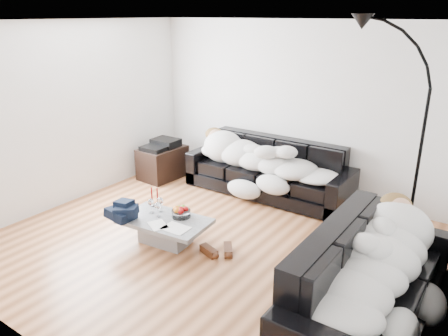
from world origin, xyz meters
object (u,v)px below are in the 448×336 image
Objects in this scene: coffee_table at (165,231)px; sleeper_right at (373,262)px; wine_glass_c at (158,210)px; wine_glass_b at (151,206)px; shoes at (218,250)px; sleeper_back at (267,156)px; candle_left at (152,197)px; av_cabinet at (163,163)px; sofa_right at (371,282)px; stereo at (162,144)px; candle_right at (157,198)px; sofa_back at (268,168)px; fruit_bowl at (181,212)px; floor_lamp at (420,154)px; wine_glass_a at (160,205)px.

sleeper_right is at bearing -2.02° from coffee_table.
wine_glass_b is at bearing 167.90° from wine_glass_c.
wine_glass_b reaches higher than shoes.
sleeper_back is 1.94m from candle_left.
av_cabinet is at bearing -169.33° from sleeper_back.
sofa_right is at bearing -2.55° from wine_glass_b.
shoes is at bearing -2.92° from candle_left.
sleeper_right is 4.35× the size of stereo.
wine_glass_c is 0.31m from candle_right.
stereo is at bearing -167.82° from sofa_back.
wine_glass_c is 0.35m from candle_left.
coffee_table is 2.44× the size of stereo.
av_cabinet is at bearing 175.75° from shoes.
fruit_bowl is at bearing 53.03° from coffee_table.
sleeper_back is 0.93× the size of floor_lamp.
shoes is 0.57× the size of av_cabinet.
wine_glass_b is at bearing -52.65° from stereo.
sleeper_right is 2.63m from wine_glass_c.
candle_right is 1.92m from av_cabinet.
stereo is 4.06m from floor_lamp.
candle_left is 1.00× the size of candle_right.
sleeper_back is 1.86m from stereo.
wine_glass_b reaches higher than fruit_bowl.
sleeper_back reaches higher than shoes.
fruit_bowl is 0.52m from candle_left.
sleeper_right reaches higher than wine_glass_c.
sleeper_back reaches higher than candle_right.
fruit_bowl is at bearing -38.17° from av_cabinet.
floor_lamp is (2.78, 1.37, 0.73)m from candle_right.
stereo is at bearing 131.11° from wine_glass_c.
floor_lamp is (2.19, -0.47, 0.75)m from sofa_back.
sleeper_right is at bearing -24.69° from stereo.
shoes is at bearing 6.50° from wine_glass_b.
sleeper_back is 3.08m from sleeper_right.
wine_glass_c is 0.89m from shoes.
wine_glass_a is at bearing -149.43° from shoes.
wine_glass_c is 0.24× the size of av_cabinet.
wine_glass_b is at bearing 87.45° from sleeper_right.
stereo reaches higher than coffee_table.
floor_lamp is (2.34, 1.43, 0.79)m from fruit_bowl.
sleeper_right reaches higher than wine_glass_b.
wine_glass_a is at bearing -49.52° from stereo.
sofa_right is 8.73× the size of candle_right.
fruit_bowl is 0.40m from wine_glass_b.
candle_left is 0.58× the size of stereo.
fruit_bowl is (-2.39, 0.25, -0.27)m from sleeper_right.
floor_lamp is at bearing -12.04° from sofa_back.
stereo is (-1.68, 1.51, 0.21)m from fruit_bowl.
wine_glass_a is 1.01× the size of wine_glass_c.
sofa_right is at bearing -5.62° from candle_left.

